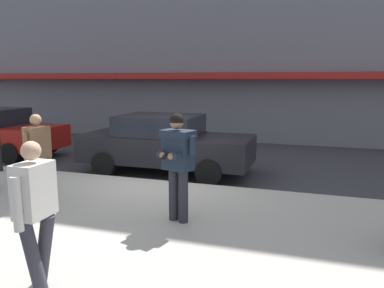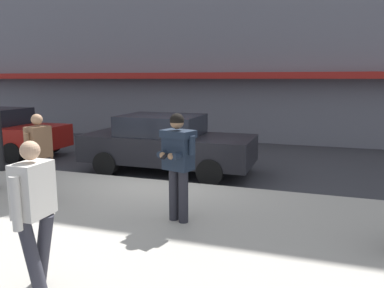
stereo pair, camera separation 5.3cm
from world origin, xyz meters
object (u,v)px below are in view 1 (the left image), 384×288
(parked_sedan_mid, at_px, (165,143))
(pedestrian_in_light_coat, at_px, (35,207))
(man_texting_on_phone, at_px, (178,156))
(pedestrian_dark_coat, at_px, (38,152))

(parked_sedan_mid, xyz_separation_m, pedestrian_in_light_coat, (0.86, -5.91, 0.32))
(man_texting_on_phone, xyz_separation_m, pedestrian_in_light_coat, (-0.78, -2.40, -0.14))
(man_texting_on_phone, bearing_deg, parked_sedan_mid, 114.95)
(parked_sedan_mid, distance_m, pedestrian_dark_coat, 3.60)
(man_texting_on_phone, xyz_separation_m, pedestrian_dark_coat, (-2.87, 0.14, -0.14))
(parked_sedan_mid, xyz_separation_m, man_texting_on_phone, (1.63, -3.51, 0.46))
(pedestrian_in_light_coat, bearing_deg, pedestrian_dark_coat, 129.47)
(parked_sedan_mid, bearing_deg, man_texting_on_phone, -65.05)
(pedestrian_in_light_coat, bearing_deg, parked_sedan_mid, 98.23)
(parked_sedan_mid, relative_size, pedestrian_in_light_coat, 2.65)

